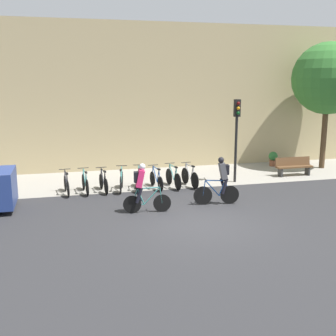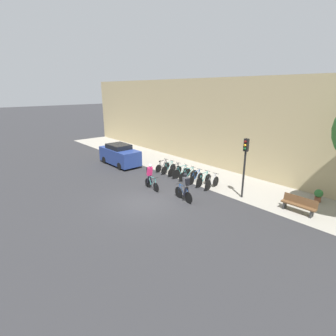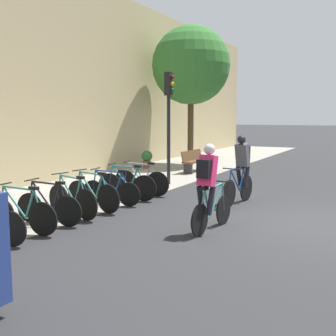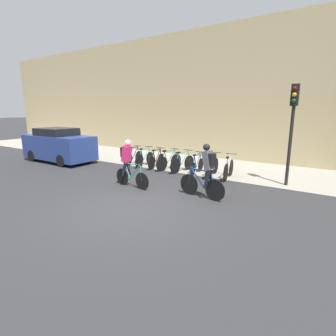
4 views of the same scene
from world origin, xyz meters
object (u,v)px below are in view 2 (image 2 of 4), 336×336
Objects in this scene: parked_bike_2 at (175,170)px; traffic_light_pole at (245,158)px; parked_bike_7 at (212,183)px; potted_plant at (318,195)px; parked_bike_3 at (181,172)px; parked_bike_1 at (169,168)px; cyclist_grey at (185,187)px; parked_bike_6 at (204,180)px; parked_bike_5 at (196,178)px; parked_car at (120,155)px; parked_bike_0 at (163,166)px; parked_bike_4 at (188,175)px; cyclist_pink at (150,175)px; bench at (299,205)px.

parked_bike_2 is 0.43× the size of traffic_light_pole.
parked_bike_7 is (3.74, 0.00, 0.02)m from parked_bike_2.
parked_bike_3 is at bearing -160.10° from potted_plant.
potted_plant is at bearing 17.15° from parked_bike_1.
parked_bike_6 is at bearing 110.38° from cyclist_grey.
parked_bike_5 is 7.89m from parked_car.
cyclist_grey reaches higher than parked_bike_6.
parked_bike_1 is (0.75, 0.00, 0.01)m from parked_bike_0.
potted_plant is at bearing 26.10° from parked_bike_6.
parked_car is 15.57m from potted_plant.
parked_bike_2 is 0.92× the size of parked_bike_6.
parked_bike_0 is at bearing -163.97° from potted_plant.
parked_bike_5 is (1.50, -0.00, -0.03)m from parked_bike_3.
parked_bike_2 is 2.99m from parked_bike_6.
traffic_light_pole is 11.69m from parked_car.
parked_bike_7 is at bearing 96.40° from cyclist_grey.
parked_bike_7 is (2.24, 0.00, 0.01)m from parked_bike_4.
cyclist_pink is 3.46m from parked_bike_5.
parked_bike_4 is 0.98× the size of parked_bike_6.
parked_bike_3 is 8.50m from bench.
parked_car is at bearing -164.91° from parked_bike_3.
parked_bike_5 is at bearing -0.01° from parked_bike_0.
parked_bike_3 is (-3.32, 2.88, -0.53)m from cyclist_grey.
cyclist_grey is 4.01m from traffic_light_pole.
cyclist_pink is at bearing -84.87° from parked_bike_3.
cyclist_grey is at bearing -121.18° from traffic_light_pole.
potted_plant is (6.36, 3.12, 0.02)m from parked_bike_6.
parked_bike_7 reaches higher than parked_bike_5.
parked_bike_0 is 10.74m from bench.
parked_bike_2 is at bearing -177.61° from traffic_light_pole.
parked_bike_6 is 7.08m from potted_plant.
cyclist_pink is at bearing -98.21° from parked_bike_4.
traffic_light_pole is at bearing -170.98° from bench.
parked_bike_2 is 9.86m from potted_plant.
parked_bike_0 is at bearing -179.99° from parked_bike_4.
parked_bike_3 is at bearing 179.99° from parked_bike_7.
parked_bike_4 is 8.45m from potted_plant.
parked_bike_6 is 2.25× the size of potted_plant.
parked_bike_2 is (-1.03, 3.20, -0.55)m from cyclist_pink.
traffic_light_pole is 0.87× the size of parked_car.
parked_car reaches higher than potted_plant.
cyclist_pink is 1.05× the size of parked_bike_1.
parked_bike_2 is at bearing 180.00° from parked_bike_6.
parked_bike_1 is 2.24m from parked_bike_4.
traffic_light_pole is 4.77× the size of potted_plant.
parked_bike_4 is 4.97m from traffic_light_pole.
parked_bike_1 is 7.05m from traffic_light_pole.
bench is at bearing -93.34° from potted_plant.
parked_bike_1 is at bearing 119.11° from cyclist_pink.
parked_car is 5.51× the size of potted_plant.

